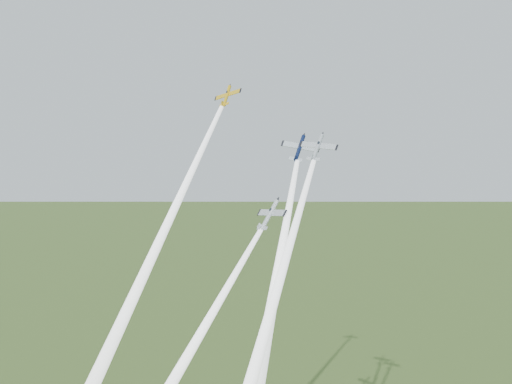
# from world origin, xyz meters

# --- Properties ---
(plane_yellow) EXTENTS (8.56, 5.41, 7.93)m
(plane_yellow) POSITION_xyz_m (-16.94, 7.84, 111.72)
(plane_yellow) COLOR gold
(smoke_trail_yellow) EXTENTS (3.05, 42.91, 54.98)m
(smoke_trail_yellow) POSITION_xyz_m (-17.10, -14.46, 82.51)
(smoke_trail_yellow) COLOR white
(plane_navy) EXTENTS (8.30, 8.01, 8.21)m
(plane_navy) POSITION_xyz_m (3.99, 3.87, 100.36)
(plane_navy) COLOR #0D183C
(smoke_trail_navy) EXTENTS (12.77, 35.07, 45.64)m
(smoke_trail_navy) POSITION_xyz_m (9.30, -14.10, 75.83)
(smoke_trail_navy) COLOR white
(plane_silver_right) EXTENTS (7.75, 6.44, 7.40)m
(plane_silver_right) POSITION_xyz_m (10.28, -0.28, 100.62)
(plane_silver_right) COLOR silver
(smoke_trail_silver_right) EXTENTS (7.47, 41.81, 53.51)m
(smoke_trail_silver_right) POSITION_xyz_m (12.75, -21.87, 72.15)
(smoke_trail_silver_right) COLOR white
(plane_silver_low) EXTENTS (9.71, 8.95, 8.19)m
(plane_silver_low) POSITION_xyz_m (2.77, -5.48, 87.70)
(plane_silver_low) COLOR #ADB5BC
(smoke_trail_silver_low) EXTENTS (14.40, 32.78, 43.27)m
(smoke_trail_silver_low) POSITION_xyz_m (-3.44, -22.19, 64.35)
(smoke_trail_silver_low) COLOR white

